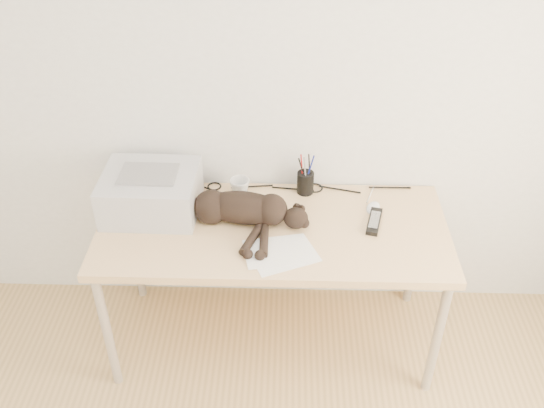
{
  "coord_description": "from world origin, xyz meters",
  "views": [
    {
      "loc": [
        0.06,
        -0.77,
        2.46
      ],
      "look_at": [
        -0.0,
        1.34,
        0.91
      ],
      "focal_mm": 40.0,
      "sensor_mm": 36.0,
      "label": 1
    }
  ],
  "objects_px": {
    "desk": "(273,237)",
    "printer": "(151,192)",
    "cat": "(239,210)",
    "pen_cup": "(305,182)",
    "mug": "(240,188)",
    "mouse": "(373,206)"
  },
  "relations": [
    {
      "from": "desk",
      "to": "printer",
      "type": "relative_size",
      "value": 3.63
    },
    {
      "from": "desk",
      "to": "cat",
      "type": "height_order",
      "value": "cat"
    },
    {
      "from": "pen_cup",
      "to": "mug",
      "type": "bearing_deg",
      "value": -173.52
    },
    {
      "from": "printer",
      "to": "pen_cup",
      "type": "height_order",
      "value": "pen_cup"
    },
    {
      "from": "pen_cup",
      "to": "printer",
      "type": "bearing_deg",
      "value": -167.28
    },
    {
      "from": "desk",
      "to": "mug",
      "type": "bearing_deg",
      "value": 136.19
    },
    {
      "from": "pen_cup",
      "to": "cat",
      "type": "bearing_deg",
      "value": -140.94
    },
    {
      "from": "desk",
      "to": "mouse",
      "type": "bearing_deg",
      "value": 8.11
    },
    {
      "from": "desk",
      "to": "printer",
      "type": "height_order",
      "value": "printer"
    },
    {
      "from": "desk",
      "to": "pen_cup",
      "type": "distance_m",
      "value": 0.31
    },
    {
      "from": "printer",
      "to": "cat",
      "type": "xyz_separation_m",
      "value": [
        0.41,
        -0.09,
        -0.03
      ]
    },
    {
      "from": "cat",
      "to": "mouse",
      "type": "xyz_separation_m",
      "value": [
        0.63,
        0.12,
        -0.05
      ]
    },
    {
      "from": "pen_cup",
      "to": "mouse",
      "type": "relative_size",
      "value": 2.04
    },
    {
      "from": "cat",
      "to": "mouse",
      "type": "bearing_deg",
      "value": 18.4
    },
    {
      "from": "mug",
      "to": "pen_cup",
      "type": "distance_m",
      "value": 0.32
    },
    {
      "from": "desk",
      "to": "mouse",
      "type": "xyz_separation_m",
      "value": [
        0.47,
        0.07,
        0.15
      ]
    },
    {
      "from": "printer",
      "to": "mug",
      "type": "bearing_deg",
      "value": 17.42
    },
    {
      "from": "mug",
      "to": "mouse",
      "type": "distance_m",
      "value": 0.65
    },
    {
      "from": "cat",
      "to": "mug",
      "type": "distance_m",
      "value": 0.21
    },
    {
      "from": "desk",
      "to": "pen_cup",
      "type": "relative_size",
      "value": 7.62
    },
    {
      "from": "printer",
      "to": "mug",
      "type": "distance_m",
      "value": 0.43
    },
    {
      "from": "cat",
      "to": "mug",
      "type": "bearing_deg",
      "value": 100.33
    }
  ]
}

